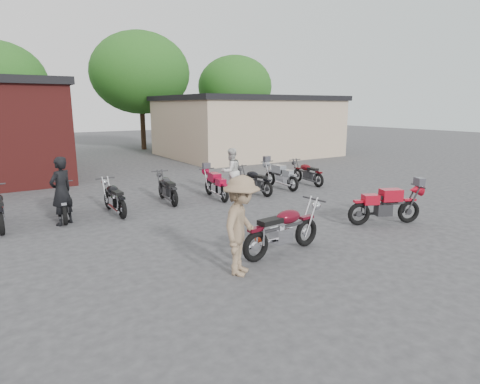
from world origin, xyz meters
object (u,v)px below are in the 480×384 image
row_bike_2 (114,196)px  row_bike_7 (307,172)px  person_light (231,171)px  row_bike_4 (216,183)px  vintage_motorcycle (284,226)px  person_tan (241,226)px  row_bike_5 (254,180)px  row_bike_3 (167,187)px  row_bike_6 (280,175)px  person_dark (61,191)px  helmet (260,238)px  sportbike (386,203)px  row_bike_1 (64,200)px

row_bike_2 → row_bike_7: 7.95m
person_light → row_bike_4: person_light is taller
vintage_motorcycle → person_tan: person_tan is taller
person_tan → row_bike_5: person_tan is taller
row_bike_3 → row_bike_6: 4.63m
person_tan → person_dark: bearing=73.0°
person_dark → helmet: bearing=98.3°
person_dark → row_bike_3: 3.52m
person_dark → row_bike_2: 1.59m
sportbike → person_tan: 5.17m
row_bike_3 → vintage_motorcycle: bearing=-172.0°
person_light → row_bike_3: bearing=-6.2°
row_bike_5 → row_bike_6: bearing=-84.9°
sportbike → person_light: size_ratio=1.19×
row_bike_5 → sportbike: bearing=-176.2°
sportbike → person_light: person_light is taller
person_tan → row_bike_7: size_ratio=1.06×
vintage_motorcycle → person_tan: bearing=-168.7°
helmet → row_bike_2: row_bike_2 is taller
vintage_motorcycle → row_bike_6: 7.09m
row_bike_2 → row_bike_7: row_bike_2 is taller
person_tan → row_bike_4: bearing=24.8°
sportbike → row_bike_3: sportbike is taller
helmet → row_bike_3: 5.00m
vintage_motorcycle → row_bike_4: size_ratio=1.16×
helmet → row_bike_3: bearing=92.7°
sportbike → helmet: (-3.78, 0.61, -0.47)m
row_bike_4 → row_bike_6: (2.97, 0.15, 0.02)m
row_bike_2 → row_bike_5: 5.10m
person_dark → sportbike: bearing=114.4°
person_dark → row_bike_7: person_dark is taller
helmet → row_bike_5: row_bike_5 is taller
sportbike → row_bike_6: sportbike is taller
person_dark → row_bike_1: person_dark is taller
row_bike_2 → row_bike_3: bearing=-77.1°
helmet → row_bike_4: size_ratio=0.14×
row_bike_3 → row_bike_4: 1.69m
vintage_motorcycle → person_tan: size_ratio=1.10×
person_light → row_bike_7: person_light is taller
person_tan → helmet: bearing=3.3°
row_bike_5 → helmet: bearing=141.3°
row_bike_4 → row_bike_5: size_ratio=1.00×
sportbike → helmet: 3.86m
person_dark → row_bike_4: (5.04, 0.51, -0.40)m
row_bike_6 → row_bike_5: bearing=98.4°
person_dark → person_tan: 5.83m
vintage_motorcycle → row_bike_4: vintage_motorcycle is taller
person_light → sportbike: bearing=101.0°
helmet → row_bike_7: size_ratio=0.14×
sportbike → row_bike_6: (0.60, 5.36, -0.04)m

